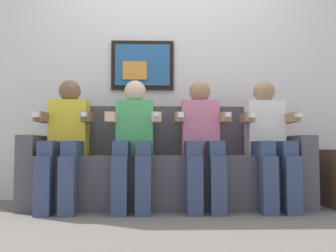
% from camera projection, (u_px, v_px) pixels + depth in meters
% --- Properties ---
extents(ground_plane, '(6.30, 6.30, 0.00)m').
position_uv_depth(ground_plane, '(169.00, 213.00, 2.90)').
color(ground_plane, '#66605B').
extents(back_wall_assembly, '(4.85, 0.10, 2.60)m').
position_uv_depth(back_wall_assembly, '(166.00, 71.00, 3.74)').
color(back_wall_assembly, silver).
rests_on(back_wall_assembly, ground_plane).
extents(couch, '(2.45, 0.58, 0.90)m').
position_uv_depth(couch, '(167.00, 171.00, 3.25)').
color(couch, '#514C56').
rests_on(couch, ground_plane).
extents(person_leftmost, '(0.46, 0.56, 1.11)m').
position_uv_depth(person_leftmost, '(66.00, 137.00, 3.07)').
color(person_leftmost, yellow).
rests_on(person_leftmost, ground_plane).
extents(person_left_center, '(0.46, 0.56, 1.11)m').
position_uv_depth(person_left_center, '(134.00, 137.00, 3.09)').
color(person_left_center, '#4CB266').
rests_on(person_left_center, ground_plane).
extents(person_right_center, '(0.46, 0.56, 1.11)m').
position_uv_depth(person_right_center, '(202.00, 137.00, 3.10)').
color(person_right_center, pink).
rests_on(person_right_center, ground_plane).
extents(person_rightmost, '(0.46, 0.56, 1.11)m').
position_uv_depth(person_rightmost, '(269.00, 137.00, 3.12)').
color(person_rightmost, white).
rests_on(person_rightmost, ground_plane).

